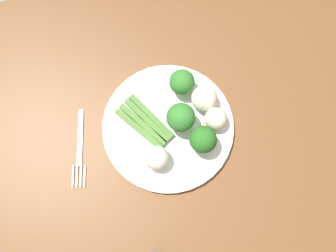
% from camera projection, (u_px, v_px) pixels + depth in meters
% --- Properties ---
extents(ground_plane, '(6.00, 6.00, 0.02)m').
position_uv_depth(ground_plane, '(176.00, 172.00, 1.52)').
color(ground_plane, gray).
extents(dining_table, '(1.32, 0.86, 0.76)m').
position_uv_depth(dining_table, '(181.00, 143.00, 0.88)').
color(dining_table, brown).
rests_on(dining_table, ground_plane).
extents(plate, '(0.28, 0.28, 0.01)m').
position_uv_depth(plate, '(168.00, 127.00, 0.76)').
color(plate, white).
rests_on(plate, dining_table).
extents(asparagus_bundle, '(0.10, 0.13, 0.01)m').
position_uv_depth(asparagus_bundle, '(145.00, 123.00, 0.75)').
color(asparagus_bundle, '#47752D').
rests_on(asparagus_bundle, plate).
extents(broccoli_back, '(0.05, 0.05, 0.06)m').
position_uv_depth(broccoli_back, '(182.00, 82.00, 0.74)').
color(broccoli_back, '#609E3D').
rests_on(broccoli_back, plate).
extents(broccoli_left, '(0.06, 0.06, 0.07)m').
position_uv_depth(broccoli_left, '(183.00, 117.00, 0.72)').
color(broccoli_left, '#609E3D').
rests_on(broccoli_left, plate).
extents(broccoli_front_left, '(0.06, 0.06, 0.07)m').
position_uv_depth(broccoli_front_left, '(203.00, 140.00, 0.71)').
color(broccoli_front_left, '#568E33').
rests_on(broccoli_front_left, plate).
extents(cauliflower_outer_edge, '(0.05, 0.05, 0.05)m').
position_uv_depth(cauliflower_outer_edge, '(216.00, 118.00, 0.74)').
color(cauliflower_outer_edge, beige).
rests_on(cauliflower_outer_edge, plate).
extents(cauliflower_near_fork, '(0.05, 0.05, 0.05)m').
position_uv_depth(cauliflower_near_fork, '(204.00, 98.00, 0.74)').
color(cauliflower_near_fork, white).
rests_on(cauliflower_near_fork, plate).
extents(cauliflower_back_right, '(0.05, 0.05, 0.05)m').
position_uv_depth(cauliflower_back_right, '(157.00, 158.00, 0.72)').
color(cauliflower_back_right, silver).
rests_on(cauliflower_back_right, plate).
extents(fork, '(0.07, 0.16, 0.00)m').
position_uv_depth(fork, '(80.00, 149.00, 0.76)').
color(fork, silver).
rests_on(fork, dining_table).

